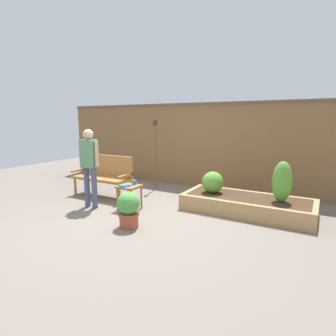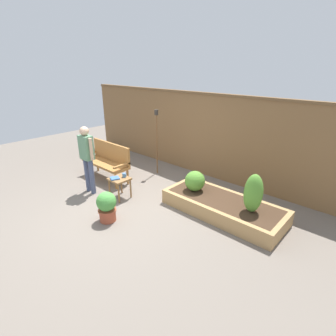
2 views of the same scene
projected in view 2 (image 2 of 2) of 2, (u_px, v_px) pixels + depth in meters
name	position (u px, v px, depth m)	size (l,w,h in m)	color
ground_plane	(123.00, 205.00, 5.52)	(14.00, 14.00, 0.00)	#70665B
fence_back	(198.00, 133.00, 6.90)	(8.40, 0.14, 2.16)	brown
garden_bench	(108.00, 159.00, 6.67)	(1.44, 0.48, 0.94)	#A87038
side_table	(120.00, 182.00, 5.70)	(0.40, 0.40, 0.48)	olive
cup_on_table	(124.00, 175.00, 5.71)	(0.12, 0.08, 0.09)	teal
book_on_table	(115.00, 178.00, 5.63)	(0.18, 0.18, 0.03)	#38609E
potted_boxwood	(107.00, 206.00, 4.88)	(0.37, 0.37, 0.60)	#A84C33
raised_planter_bed	(223.00, 206.00, 5.18)	(2.40, 1.00, 0.30)	#AD8451
shrub_near_bench	(195.00, 181.00, 5.45)	(0.43, 0.43, 0.43)	brown
shrub_far_corner	(253.00, 193.00, 4.59)	(0.33, 0.33, 0.73)	brown
tiki_torch	(157.00, 131.00, 6.76)	(0.10, 0.10, 1.73)	brown
person_by_bench	(87.00, 154.00, 5.77)	(0.47, 0.20, 1.56)	#475170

